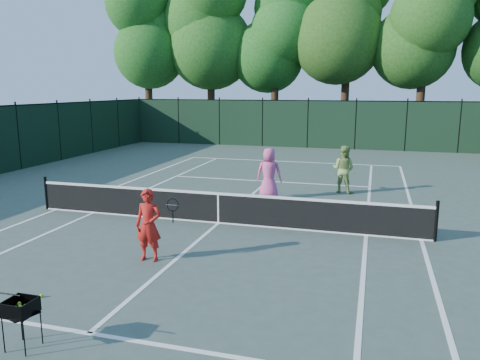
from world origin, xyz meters
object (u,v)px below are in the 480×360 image
(player_green, at_px, (343,169))
(loose_ball_midcourt, at_px, (41,296))
(coach, at_px, (149,225))
(player_pink, at_px, (269,174))
(ball_hopper, at_px, (20,308))

(player_green, relative_size, loose_ball_midcourt, 25.81)
(coach, distance_m, player_green, 9.11)
(coach, relative_size, player_pink, 0.91)
(ball_hopper, bearing_deg, player_green, 92.51)
(player_green, xyz_separation_m, loose_ball_midcourt, (-4.76, -10.63, -0.84))
(coach, distance_m, loose_ball_midcourt, 2.66)
(loose_ball_midcourt, bearing_deg, player_green, 65.88)
(coach, height_order, player_green, player_green)
(coach, relative_size, player_green, 0.93)
(player_green, height_order, loose_ball_midcourt, player_green)
(player_pink, relative_size, ball_hopper, 2.32)
(coach, bearing_deg, player_green, 61.42)
(ball_hopper, bearing_deg, coach, 107.94)
(coach, relative_size, ball_hopper, 2.11)
(player_pink, distance_m, player_green, 2.99)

